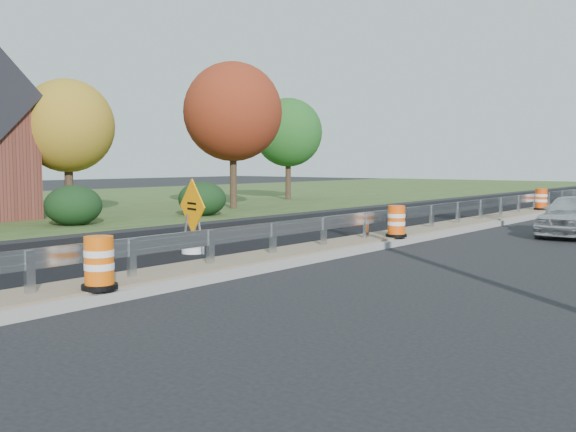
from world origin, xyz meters
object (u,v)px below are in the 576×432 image
Objects in this scene: barrel_median_far at (541,200)px; car_silver at (573,215)px; barrel_median_near at (99,264)px; caution_sign at (193,235)px; barrel_median_mid at (396,222)px.

barrel_median_far is 8.68m from car_silver.
barrel_median_near is 15.61m from car_silver.
caution_sign reaches higher than barrel_median_mid.
caution_sign is 2.17× the size of barrel_median_near.
caution_sign is at bearing -122.65° from barrel_median_mid.
barrel_median_mid is 6.36m from car_silver.
car_silver reaches higher than barrel_median_mid.
barrel_median_far is at bearing 97.45° from caution_sign.
barrel_median_mid is at bearing -88.66° from barrel_median_far.
barrel_median_near is (3.14, -4.91, 0.17)m from caution_sign.
barrel_median_mid reaches higher than barrel_median_near.
car_silver is at bearing 74.58° from caution_sign.
barrel_median_far is 0.24× the size of car_silver.
car_silver reaches higher than barrel_median_near.
car_silver is at bearing 59.25° from barrel_median_mid.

